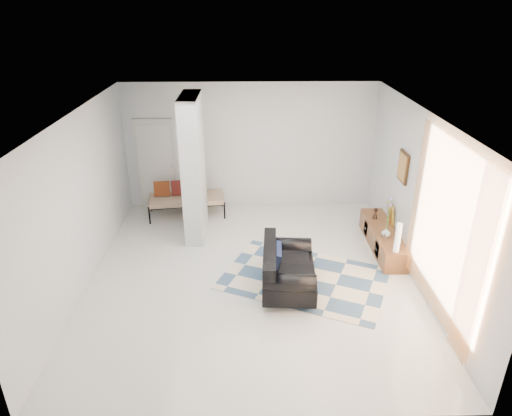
{
  "coord_description": "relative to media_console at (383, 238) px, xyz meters",
  "views": [
    {
      "loc": [
        -0.07,
        -6.72,
        4.39
      ],
      "look_at": [
        0.09,
        0.6,
        1.0
      ],
      "focal_mm": 32.0,
      "sensor_mm": 36.0,
      "label": 1
    }
  ],
  "objects": [
    {
      "name": "wall_art",
      "position": [
        0.2,
        -0.0,
        1.45
      ],
      "size": [
        0.04,
        0.45,
        0.55
      ],
      "primitive_type": "cube",
      "color": "#3B2410",
      "rests_on": "wall_right"
    },
    {
      "name": "floor",
      "position": [
        -2.52,
        -0.9,
        -0.2
      ],
      "size": [
        6.0,
        6.0,
        0.0
      ],
      "primitive_type": "plane",
      "color": "white",
      "rests_on": "ground"
    },
    {
      "name": "media_console",
      "position": [
        0.0,
        0.0,
        0.0
      ],
      "size": [
        0.45,
        1.9,
        0.8
      ],
      "color": "brown",
      "rests_on": "floor"
    },
    {
      "name": "hallway_door",
      "position": [
        -4.62,
        2.06,
        0.82
      ],
      "size": [
        0.85,
        0.06,
        2.04
      ],
      "primitive_type": "cube",
      "color": "beige",
      "rests_on": "floor"
    },
    {
      "name": "wall_right",
      "position": [
        0.23,
        -0.9,
        1.2
      ],
      "size": [
        0.0,
        6.0,
        6.0
      ],
      "primitive_type": "plane",
      "rotation": [
        1.57,
        0.0,
        -1.57
      ],
      "color": "silver",
      "rests_on": "ground"
    },
    {
      "name": "partition_column",
      "position": [
        -3.62,
        0.7,
        1.2
      ],
      "size": [
        0.35,
        1.2,
        2.8
      ],
      "primitive_type": "cube",
      "color": "silver",
      "rests_on": "floor"
    },
    {
      "name": "daybed",
      "position": [
        -3.95,
        1.57,
        0.22
      ],
      "size": [
        1.71,
        0.9,
        0.77
      ],
      "rotation": [
        0.0,
        0.0,
        0.14
      ],
      "color": "black",
      "rests_on": "floor"
    },
    {
      "name": "cylinder_lamp",
      "position": [
        -0.02,
        -0.83,
        0.46
      ],
      "size": [
        0.1,
        0.1,
        0.54
      ],
      "primitive_type": "cylinder",
      "color": "white",
      "rests_on": "media_console"
    },
    {
      "name": "wall_left",
      "position": [
        -5.27,
        -0.9,
        1.2
      ],
      "size": [
        0.0,
        6.0,
        6.0
      ],
      "primitive_type": "plane",
      "rotation": [
        1.57,
        0.0,
        1.57
      ],
      "color": "silver",
      "rests_on": "ground"
    },
    {
      "name": "curtain",
      "position": [
        0.15,
        -2.05,
        1.25
      ],
      "size": [
        0.0,
        2.55,
        2.55
      ],
      "primitive_type": "plane",
      "rotation": [
        1.57,
        0.0,
        1.57
      ],
      "color": "#FA9B41",
      "rests_on": "wall_right"
    },
    {
      "name": "bronze_figurine",
      "position": [
        -0.05,
        0.47,
        0.31
      ],
      "size": [
        0.12,
        0.12,
        0.22
      ],
      "primitive_type": null,
      "rotation": [
        0.0,
        0.0,
        0.14
      ],
      "color": "#301D15",
      "rests_on": "media_console"
    },
    {
      "name": "wall_front",
      "position": [
        -2.52,
        -3.9,
        1.2
      ],
      "size": [
        6.0,
        0.0,
        6.0
      ],
      "primitive_type": "plane",
      "rotation": [
        -1.57,
        0.0,
        0.0
      ],
      "color": "silver",
      "rests_on": "ground"
    },
    {
      "name": "ceiling",
      "position": [
        -2.52,
        -0.9,
        2.6
      ],
      "size": [
        6.0,
        6.0,
        0.0
      ],
      "primitive_type": "plane",
      "rotation": [
        3.14,
        0.0,
        0.0
      ],
      "color": "white",
      "rests_on": "wall_back"
    },
    {
      "name": "loveseat",
      "position": [
        -1.98,
        -1.3,
        0.16
      ],
      "size": [
        0.92,
        1.47,
        0.76
      ],
      "rotation": [
        0.0,
        0.0,
        -0.06
      ],
      "color": "silver",
      "rests_on": "floor"
    },
    {
      "name": "wall_back",
      "position": [
        -2.52,
        2.1,
        1.2
      ],
      "size": [
        6.0,
        0.0,
        6.0
      ],
      "primitive_type": "plane",
      "rotation": [
        1.57,
        0.0,
        0.0
      ],
      "color": "silver",
      "rests_on": "ground"
    },
    {
      "name": "vase",
      "position": [
        -0.05,
        -0.29,
        0.28
      ],
      "size": [
        0.16,
        0.16,
        0.17
      ],
      "primitive_type": "imported",
      "rotation": [
        0.0,
        0.0,
        0.01
      ],
      "color": "silver",
      "rests_on": "media_console"
    },
    {
      "name": "area_rug",
      "position": [
        -1.62,
        -1.04,
        -0.2
      ],
      "size": [
        3.18,
        2.72,
        0.01
      ],
      "primitive_type": "cube",
      "rotation": [
        0.0,
        0.0,
        -0.41
      ],
      "color": "beige",
      "rests_on": "floor"
    }
  ]
}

